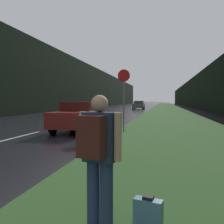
{
  "coord_description": "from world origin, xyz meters",
  "views": [
    {
      "loc": [
        6.05,
        -0.56,
        1.56
      ],
      "look_at": [
        2.89,
        14.17,
        0.83
      ],
      "focal_mm": 38.0,
      "sensor_mm": 36.0,
      "label": 1
    }
  ],
  "objects_px": {
    "suitcase": "(148,213)",
    "car_passing_near": "(79,116)",
    "car_passing_far": "(139,105)",
    "hitchhiker_with_backpack": "(98,153)",
    "stop_sign": "(124,95)"
  },
  "relations": [
    {
      "from": "suitcase",
      "to": "car_passing_near",
      "type": "bearing_deg",
      "value": 128.11
    },
    {
      "from": "suitcase",
      "to": "car_passing_far",
      "type": "distance_m",
      "value": 39.22
    },
    {
      "from": "hitchhiker_with_backpack",
      "to": "car_passing_far",
      "type": "bearing_deg",
      "value": 108.08
    },
    {
      "from": "stop_sign",
      "to": "hitchhiker_with_backpack",
      "type": "distance_m",
      "value": 8.88
    },
    {
      "from": "hitchhiker_with_backpack",
      "to": "suitcase",
      "type": "relative_size",
      "value": 4.13
    },
    {
      "from": "car_passing_near",
      "to": "stop_sign",
      "type": "bearing_deg",
      "value": -178.93
    },
    {
      "from": "car_passing_far",
      "to": "hitchhiker_with_backpack",
      "type": "bearing_deg",
      "value": 94.96
    },
    {
      "from": "car_passing_far",
      "to": "car_passing_near",
      "type": "bearing_deg",
      "value": 90.0
    },
    {
      "from": "stop_sign",
      "to": "suitcase",
      "type": "distance_m",
      "value": 8.91
    },
    {
      "from": "hitchhiker_with_backpack",
      "to": "car_passing_near",
      "type": "relative_size",
      "value": 0.4
    },
    {
      "from": "car_passing_near",
      "to": "car_passing_far",
      "type": "height_order",
      "value": "car_passing_far"
    },
    {
      "from": "stop_sign",
      "to": "hitchhiker_with_backpack",
      "type": "height_order",
      "value": "stop_sign"
    },
    {
      "from": "suitcase",
      "to": "stop_sign",
      "type": "bearing_deg",
      "value": 114.36
    },
    {
      "from": "hitchhiker_with_backpack",
      "to": "car_passing_near",
      "type": "xyz_separation_m",
      "value": [
        -3.4,
        8.72,
        -0.18
      ]
    },
    {
      "from": "car_passing_near",
      "to": "suitcase",
      "type": "bearing_deg",
      "value": 115.0
    }
  ]
}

